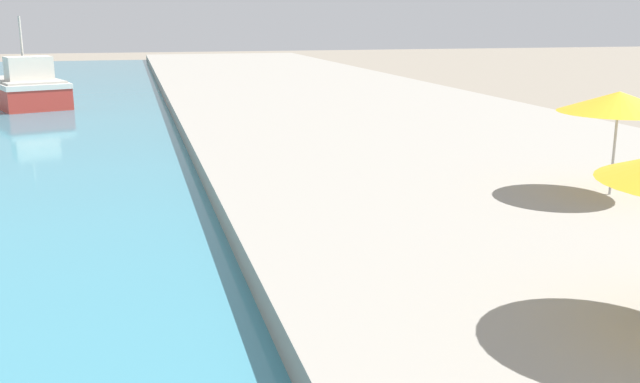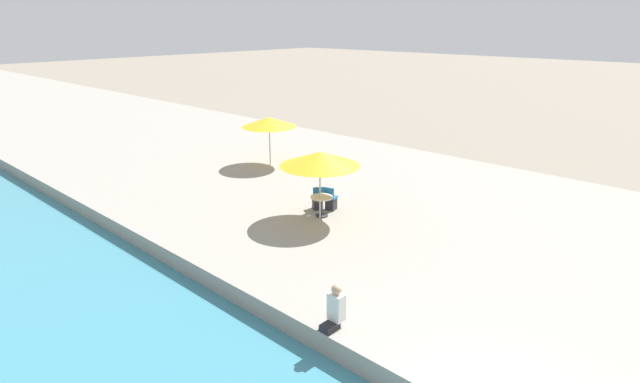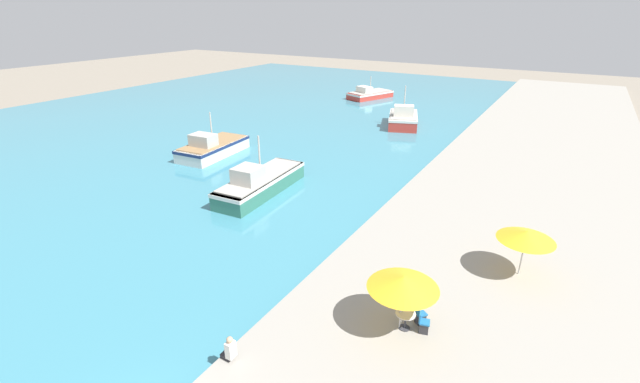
{
  "view_description": "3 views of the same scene",
  "coord_description": "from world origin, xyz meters",
  "px_view_note": "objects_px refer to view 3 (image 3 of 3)",
  "views": [
    {
      "loc": [
        -1.71,
        2.03,
        4.48
      ],
      "look_at": [
        1.5,
        14.23,
        1.39
      ],
      "focal_mm": 40.0,
      "sensor_mm": 36.0,
      "label": 1
    },
    {
      "loc": [
        -7.04,
        -2.14,
        7.21
      ],
      "look_at": [
        5.07,
        8.95,
        1.59
      ],
      "focal_mm": 28.0,
      "sensor_mm": 36.0,
      "label": 2
    },
    {
      "loc": [
        9.27,
        -4.29,
        12.33
      ],
      "look_at": [
        -4.0,
        18.0,
        1.19
      ],
      "focal_mm": 24.0,
      "sensor_mm": 36.0,
      "label": 3
    }
  ],
  "objects_px": {
    "fishing_boat_far": "(403,118)",
    "cafe_chair_left": "(424,325)",
    "fishing_boat_near": "(260,182)",
    "cafe_chair_right": "(420,317)",
    "cafe_umbrella_white": "(526,236)",
    "person_at_quay": "(230,350)",
    "cafe_umbrella_pink": "(403,282)",
    "cafe_table": "(405,317)",
    "fishing_boat_mid": "(212,147)",
    "fishing_boat_distant": "(370,94)"
  },
  "relations": [
    {
      "from": "cafe_chair_right",
      "to": "person_at_quay",
      "type": "distance_m",
      "value": 7.53
    },
    {
      "from": "cafe_table",
      "to": "person_at_quay",
      "type": "relative_size",
      "value": 0.76
    },
    {
      "from": "fishing_boat_near",
      "to": "cafe_umbrella_pink",
      "type": "height_order",
      "value": "fishing_boat_near"
    },
    {
      "from": "fishing_boat_near",
      "to": "person_at_quay",
      "type": "height_order",
      "value": "fishing_boat_near"
    },
    {
      "from": "fishing_boat_distant",
      "to": "person_at_quay",
      "type": "distance_m",
      "value": 53.0
    },
    {
      "from": "cafe_umbrella_white",
      "to": "cafe_chair_left",
      "type": "bearing_deg",
      "value": -113.01
    },
    {
      "from": "fishing_boat_distant",
      "to": "cafe_chair_right",
      "type": "relative_size",
      "value": 8.32
    },
    {
      "from": "fishing_boat_mid",
      "to": "fishing_boat_far",
      "type": "height_order",
      "value": "fishing_boat_far"
    },
    {
      "from": "cafe_chair_left",
      "to": "fishing_boat_distant",
      "type": "bearing_deg",
      "value": -167.72
    },
    {
      "from": "person_at_quay",
      "to": "fishing_boat_mid",
      "type": "bearing_deg",
      "value": 135.2
    },
    {
      "from": "fishing_boat_near",
      "to": "cafe_umbrella_white",
      "type": "height_order",
      "value": "fishing_boat_near"
    },
    {
      "from": "fishing_boat_far",
      "to": "cafe_umbrella_white",
      "type": "bearing_deg",
      "value": -78.77
    },
    {
      "from": "fishing_boat_near",
      "to": "fishing_boat_distant",
      "type": "relative_size",
      "value": 1.12
    },
    {
      "from": "fishing_boat_mid",
      "to": "person_at_quay",
      "type": "height_order",
      "value": "fishing_boat_mid"
    },
    {
      "from": "fishing_boat_near",
      "to": "fishing_boat_distant",
      "type": "bearing_deg",
      "value": 98.76
    },
    {
      "from": "fishing_boat_far",
      "to": "cafe_table",
      "type": "distance_m",
      "value": 34.44
    },
    {
      "from": "fishing_boat_far",
      "to": "cafe_umbrella_white",
      "type": "height_order",
      "value": "fishing_boat_far"
    },
    {
      "from": "cafe_umbrella_white",
      "to": "fishing_boat_mid",
      "type": "bearing_deg",
      "value": 165.18
    },
    {
      "from": "fishing_boat_far",
      "to": "cafe_chair_left",
      "type": "distance_m",
      "value": 34.52
    },
    {
      "from": "cafe_table",
      "to": "fishing_boat_far",
      "type": "bearing_deg",
      "value": 110.72
    },
    {
      "from": "cafe_umbrella_white",
      "to": "person_at_quay",
      "type": "xyz_separation_m",
      "value": [
        -8.19,
        -11.24,
        -1.62
      ]
    },
    {
      "from": "fishing_boat_near",
      "to": "fishing_boat_mid",
      "type": "height_order",
      "value": "fishing_boat_near"
    },
    {
      "from": "fishing_boat_mid",
      "to": "fishing_boat_distant",
      "type": "distance_m",
      "value": 31.78
    },
    {
      "from": "fishing_boat_far",
      "to": "cafe_chair_right",
      "type": "distance_m",
      "value": 34.04
    },
    {
      "from": "cafe_chair_left",
      "to": "cafe_chair_right",
      "type": "bearing_deg",
      "value": -159.83
    },
    {
      "from": "cafe_umbrella_white",
      "to": "cafe_chair_right",
      "type": "relative_size",
      "value": 2.87
    },
    {
      "from": "person_at_quay",
      "to": "cafe_chair_right",
      "type": "bearing_deg",
      "value": 45.77
    },
    {
      "from": "cafe_umbrella_pink",
      "to": "cafe_table",
      "type": "xyz_separation_m",
      "value": [
        0.19,
        0.08,
        -1.64
      ]
    },
    {
      "from": "cafe_umbrella_white",
      "to": "cafe_chair_right",
      "type": "distance_m",
      "value": 6.78
    },
    {
      "from": "fishing_boat_near",
      "to": "cafe_chair_right",
      "type": "height_order",
      "value": "fishing_boat_near"
    },
    {
      "from": "fishing_boat_far",
      "to": "person_at_quay",
      "type": "relative_size",
      "value": 6.46
    },
    {
      "from": "fishing_boat_far",
      "to": "cafe_umbrella_white",
      "type": "relative_size",
      "value": 2.61
    },
    {
      "from": "cafe_umbrella_pink",
      "to": "cafe_umbrella_white",
      "type": "relative_size",
      "value": 1.06
    },
    {
      "from": "cafe_chair_right",
      "to": "person_at_quay",
      "type": "height_order",
      "value": "person_at_quay"
    },
    {
      "from": "fishing_boat_distant",
      "to": "cafe_umbrella_white",
      "type": "bearing_deg",
      "value": -35.5
    },
    {
      "from": "fishing_boat_near",
      "to": "cafe_table",
      "type": "bearing_deg",
      "value": -35.67
    },
    {
      "from": "fishing_boat_far",
      "to": "person_at_quay",
      "type": "distance_m",
      "value": 37.74
    },
    {
      "from": "fishing_boat_mid",
      "to": "cafe_umbrella_white",
      "type": "relative_size",
      "value": 2.74
    },
    {
      "from": "cafe_umbrella_pink",
      "to": "cafe_chair_left",
      "type": "height_order",
      "value": "cafe_umbrella_pink"
    },
    {
      "from": "fishing_boat_mid",
      "to": "cafe_umbrella_white",
      "type": "bearing_deg",
      "value": -19.44
    },
    {
      "from": "fishing_boat_distant",
      "to": "cafe_chair_right",
      "type": "height_order",
      "value": "fishing_boat_distant"
    },
    {
      "from": "cafe_umbrella_pink",
      "to": "cafe_chair_right",
      "type": "bearing_deg",
      "value": 48.41
    },
    {
      "from": "cafe_umbrella_white",
      "to": "cafe_chair_right",
      "type": "height_order",
      "value": "cafe_umbrella_white"
    },
    {
      "from": "cafe_umbrella_white",
      "to": "cafe_table",
      "type": "height_order",
      "value": "cafe_umbrella_white"
    },
    {
      "from": "cafe_umbrella_pink",
      "to": "cafe_chair_right",
      "type": "relative_size",
      "value": 3.05
    },
    {
      "from": "fishing_boat_distant",
      "to": "cafe_chair_left",
      "type": "relative_size",
      "value": 8.32
    },
    {
      "from": "cafe_umbrella_pink",
      "to": "cafe_umbrella_white",
      "type": "bearing_deg",
      "value": 61.5
    },
    {
      "from": "fishing_boat_mid",
      "to": "fishing_boat_far",
      "type": "xyz_separation_m",
      "value": [
        11.06,
        18.73,
        0.11
      ]
    },
    {
      "from": "fishing_boat_mid",
      "to": "fishing_boat_far",
      "type": "relative_size",
      "value": 1.05
    },
    {
      "from": "cafe_umbrella_white",
      "to": "person_at_quay",
      "type": "distance_m",
      "value": 14.01
    }
  ]
}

